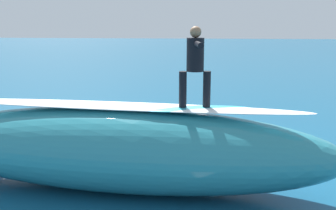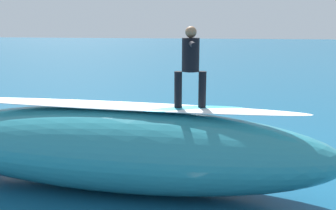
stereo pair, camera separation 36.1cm
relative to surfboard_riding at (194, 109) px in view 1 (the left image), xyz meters
name	(u,v)px [view 1 (the left image)]	position (x,y,z in m)	size (l,w,h in m)	color
ground_plane	(163,154)	(0.85, -2.32, -1.76)	(120.00, 120.00, 0.00)	#145175
wave_crest	(121,149)	(1.50, -0.13, -0.90)	(8.89, 2.08, 1.72)	teal
wave_foam_lip	(120,106)	(1.50, -0.13, 0.00)	(7.56, 0.73, 0.08)	white
surfboard_riding	(194,109)	(0.00, 0.00, 0.00)	(2.22, 0.54, 0.08)	#33B2D1
surfer_riding	(195,61)	(0.00, 0.00, 0.93)	(0.61, 1.45, 1.53)	black
surfboard_paddling	(152,127)	(1.44, -4.73, -1.73)	(2.21, 0.50, 0.07)	silver
surfer_paddling	(156,123)	(1.32, -4.75, -1.57)	(1.63, 0.51, 0.29)	black
foam_patch_mid	(81,157)	(2.89, -1.78, -1.71)	(0.90, 0.81, 0.11)	white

